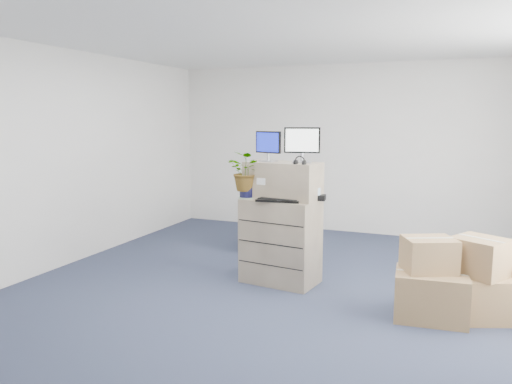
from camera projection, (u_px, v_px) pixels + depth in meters
ground at (276, 300)px, 5.31m from camera, size 7.00×7.00×0.00m
wall_back at (347, 149)px, 8.32m from camera, size 6.00×0.02×2.80m
filing_cabinet_lower at (281, 241)px, 5.82m from camera, size 0.91×0.63×0.99m
filing_cabinet_upper at (283, 180)px, 5.76m from camera, size 0.90×0.54×0.42m
monitor_left at (268, 145)px, 5.77m from camera, size 0.34×0.19×0.35m
monitor_right at (302, 143)px, 5.59m from camera, size 0.40×0.20×0.40m
headphones at (300, 161)px, 5.43m from camera, size 0.12×0.03×0.12m
keyboard at (279, 200)px, 5.59m from camera, size 0.51×0.26×0.03m
mouse at (301, 201)px, 5.53m from camera, size 0.10×0.08×0.03m
water_bottle at (292, 188)px, 5.70m from camera, size 0.07×0.07×0.26m
phone_dock at (279, 194)px, 5.83m from camera, size 0.06×0.05×0.12m
external_drive at (316, 197)px, 5.68m from camera, size 0.22×0.18×0.06m
tissue_box at (310, 191)px, 5.66m from camera, size 0.24×0.16×0.08m
potted_plant at (247, 177)px, 5.77m from camera, size 0.55×0.58×0.45m
office_chair at (265, 223)px, 7.41m from camera, size 0.91×0.89×0.73m
cardboard_boxes at (473, 281)px, 4.98m from camera, size 1.60×1.90×0.79m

